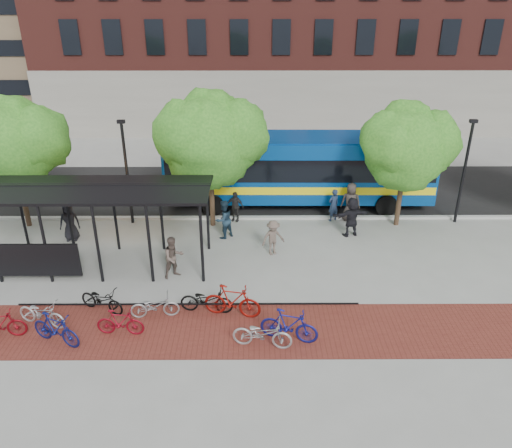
{
  "coord_description": "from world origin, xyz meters",
  "views": [
    {
      "loc": [
        -1.0,
        -18.76,
        10.59
      ],
      "look_at": [
        -0.91,
        0.04,
        1.6
      ],
      "focal_mm": 35.0,
      "sensor_mm": 36.0,
      "label": 1
    }
  ],
  "objects_px": {
    "tree_b": "(212,136)",
    "pedestrian_5": "(352,217)",
    "bus": "(299,166)",
    "bike_5": "(120,322)",
    "pedestrian_6": "(351,202)",
    "bike_10": "(262,334)",
    "pedestrian_3": "(273,238)",
    "bike_11": "(289,325)",
    "bike_8": "(207,300)",
    "tree_c": "(408,144)",
    "pedestrian_0": "(70,221)",
    "lamp_post_left": "(127,170)",
    "bike_4": "(102,300)",
    "pedestrian_2": "(224,219)",
    "bus_shelter": "(74,198)",
    "bike_3": "(56,329)",
    "pedestrian_4": "(235,206)",
    "pedestrian_7": "(333,205)",
    "bike_6": "(155,306)",
    "tree_a": "(14,141)",
    "pedestrian_8": "(174,257)",
    "lamp_post_right": "(465,169)",
    "bike_9": "(232,301)",
    "bike_2": "(42,313)"
  },
  "relations": [
    {
      "from": "bike_11",
      "to": "bike_8",
      "type": "bearing_deg",
      "value": 76.83
    },
    {
      "from": "bike_8",
      "to": "pedestrian_8",
      "type": "distance_m",
      "value": 2.87
    },
    {
      "from": "pedestrian_2",
      "to": "pedestrian_7",
      "type": "relative_size",
      "value": 1.11
    },
    {
      "from": "bike_10",
      "to": "tree_b",
      "type": "bearing_deg",
      "value": 23.0
    },
    {
      "from": "bike_5",
      "to": "pedestrian_0",
      "type": "bearing_deg",
      "value": 33.47
    },
    {
      "from": "bus",
      "to": "bike_5",
      "type": "relative_size",
      "value": 8.53
    },
    {
      "from": "bus",
      "to": "pedestrian_0",
      "type": "relative_size",
      "value": 7.5
    },
    {
      "from": "tree_b",
      "to": "pedestrian_4",
      "type": "bearing_deg",
      "value": 24.57
    },
    {
      "from": "tree_b",
      "to": "pedestrian_5",
      "type": "relative_size",
      "value": 3.42
    },
    {
      "from": "bus_shelter",
      "to": "bike_5",
      "type": "bearing_deg",
      "value": -60.45
    },
    {
      "from": "bike_11",
      "to": "pedestrian_4",
      "type": "height_order",
      "value": "pedestrian_4"
    },
    {
      "from": "bus_shelter",
      "to": "bus",
      "type": "bearing_deg",
      "value": 34.06
    },
    {
      "from": "lamp_post_left",
      "to": "bus",
      "type": "bearing_deg",
      "value": 15.6
    },
    {
      "from": "tree_a",
      "to": "bike_4",
      "type": "bearing_deg",
      "value": -52.77
    },
    {
      "from": "bike_2",
      "to": "pedestrian_6",
      "type": "distance_m",
      "value": 14.73
    },
    {
      "from": "bike_8",
      "to": "pedestrian_7",
      "type": "distance_m",
      "value": 9.56
    },
    {
      "from": "bike_6",
      "to": "pedestrian_0",
      "type": "xyz_separation_m",
      "value": [
        -4.9,
        6.0,
        0.47
      ]
    },
    {
      "from": "pedestrian_0",
      "to": "pedestrian_6",
      "type": "relative_size",
      "value": 0.93
    },
    {
      "from": "tree_b",
      "to": "bike_10",
      "type": "height_order",
      "value": "tree_b"
    },
    {
      "from": "pedestrian_6",
      "to": "bike_8",
      "type": "bearing_deg",
      "value": 60.53
    },
    {
      "from": "bus_shelter",
      "to": "pedestrian_4",
      "type": "height_order",
      "value": "bus_shelter"
    },
    {
      "from": "bike_3",
      "to": "bike_10",
      "type": "relative_size",
      "value": 0.96
    },
    {
      "from": "bike_10",
      "to": "pedestrian_3",
      "type": "distance_m",
      "value": 6.22
    },
    {
      "from": "bike_8",
      "to": "pedestrian_7",
      "type": "relative_size",
      "value": 1.15
    },
    {
      "from": "pedestrian_2",
      "to": "bike_11",
      "type": "bearing_deg",
      "value": 66.9
    },
    {
      "from": "tree_c",
      "to": "pedestrian_0",
      "type": "height_order",
      "value": "tree_c"
    },
    {
      "from": "bus",
      "to": "bike_9",
      "type": "height_order",
      "value": "bus"
    },
    {
      "from": "tree_c",
      "to": "pedestrian_5",
      "type": "distance_m",
      "value": 4.2
    },
    {
      "from": "bike_3",
      "to": "pedestrian_6",
      "type": "xyz_separation_m",
      "value": [
        11.2,
        9.45,
        0.42
      ]
    },
    {
      "from": "bike_8",
      "to": "pedestrian_5",
      "type": "height_order",
      "value": "pedestrian_5"
    },
    {
      "from": "lamp_post_right",
      "to": "pedestrian_8",
      "type": "distance_m",
      "value": 14.26
    },
    {
      "from": "lamp_post_left",
      "to": "pedestrian_7",
      "type": "xyz_separation_m",
      "value": [
        9.94,
        0.2,
        -1.92
      ]
    },
    {
      "from": "bike_5",
      "to": "lamp_post_left",
      "type": "bearing_deg",
      "value": 14.04
    },
    {
      "from": "bike_10",
      "to": "pedestrian_7",
      "type": "relative_size",
      "value": 1.18
    },
    {
      "from": "bike_8",
      "to": "pedestrian_4",
      "type": "relative_size",
      "value": 1.23
    },
    {
      "from": "lamp_post_right",
      "to": "bus",
      "type": "relative_size",
      "value": 0.37
    },
    {
      "from": "bus",
      "to": "pedestrian_5",
      "type": "relative_size",
      "value": 7.26
    },
    {
      "from": "tree_b",
      "to": "pedestrian_6",
      "type": "distance_m",
      "value": 7.54
    },
    {
      "from": "tree_a",
      "to": "pedestrian_4",
      "type": "relative_size",
      "value": 4.01
    },
    {
      "from": "bike_8",
      "to": "bike_3",
      "type": "bearing_deg",
      "value": 116.74
    },
    {
      "from": "lamp_post_left",
      "to": "bike_4",
      "type": "height_order",
      "value": "lamp_post_left"
    },
    {
      "from": "bike_9",
      "to": "pedestrian_6",
      "type": "height_order",
      "value": "pedestrian_6"
    },
    {
      "from": "tree_a",
      "to": "tree_c",
      "type": "distance_m",
      "value": 18.0
    },
    {
      "from": "tree_b",
      "to": "bike_2",
      "type": "relative_size",
      "value": 3.48
    },
    {
      "from": "pedestrian_6",
      "to": "pedestrian_3",
      "type": "bearing_deg",
      "value": 51.74
    },
    {
      "from": "bike_6",
      "to": "pedestrian_2",
      "type": "xyz_separation_m",
      "value": [
        2.11,
        6.17,
        0.47
      ]
    },
    {
      "from": "bus",
      "to": "pedestrian_8",
      "type": "relative_size",
      "value": 7.83
    },
    {
      "from": "bike_5",
      "to": "bus_shelter",
      "type": "bearing_deg",
      "value": 33.65
    },
    {
      "from": "tree_a",
      "to": "lamp_post_left",
      "type": "bearing_deg",
      "value": 2.92
    },
    {
      "from": "tree_b",
      "to": "lamp_post_left",
      "type": "xyz_separation_m",
      "value": [
        -4.1,
        0.25,
        -1.71
      ]
    }
  ]
}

